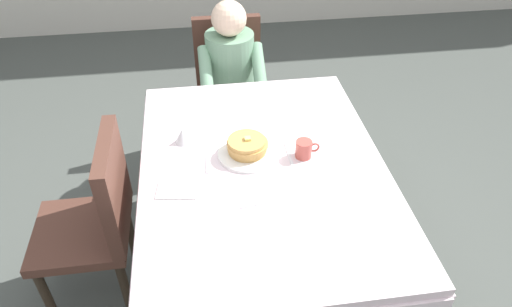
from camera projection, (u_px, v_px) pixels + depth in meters
name	position (u px, v px, depth m)	size (l,w,h in m)	color
ground_plane	(262.00, 268.00, 2.58)	(14.00, 14.00, 0.00)	#474C47
dining_table_main	(263.00, 180.00, 2.18)	(1.12, 1.52, 0.74)	silver
chair_diner	(229.00, 80.00, 3.16)	(0.44, 0.45, 0.93)	#4C2D23
diner_person	(231.00, 73.00, 2.95)	(0.40, 0.43, 1.12)	gray
chair_left_side	(98.00, 215.00, 2.17)	(0.45, 0.44, 0.93)	#4C2D23
plate_breakfast	(248.00, 153.00, 2.18)	(0.28, 0.28, 0.02)	white
breakfast_stack	(247.00, 145.00, 2.16)	(0.19, 0.19, 0.08)	tan
cup_coffee	(304.00, 149.00, 2.15)	(0.11, 0.08, 0.08)	#B24C42
syrup_pitcher	(183.00, 136.00, 2.24)	(0.08, 0.08, 0.07)	silver
fork_left_of_plate	(207.00, 160.00, 2.15)	(0.18, 0.01, 0.01)	silver
knife_right_of_plate	(289.00, 153.00, 2.19)	(0.20, 0.01, 0.01)	silver
spoon_near_edge	(258.00, 204.00, 1.93)	(0.15, 0.01, 0.01)	silver
napkin_folded	(177.00, 189.00, 1.99)	(0.17, 0.12, 0.01)	white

